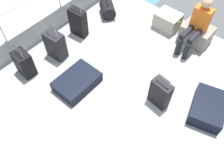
{
  "coord_description": "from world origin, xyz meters",
  "views": [
    {
      "loc": [
        1.53,
        -1.91,
        3.72
      ],
      "look_at": [
        -0.08,
        -0.03,
        0.25
      ],
      "focal_mm": 38.57,
      "sensor_mm": 36.0,
      "label": 1
    }
  ],
  "objects_px": {
    "suitcase_5": "(78,23)",
    "duffel_bag": "(108,9)",
    "suitcase_2": "(77,82)",
    "suitcase_6": "(24,63)",
    "cargo_crate_1": "(196,34)",
    "suitcase_8": "(55,45)",
    "suitcase_3": "(160,93)",
    "cargo_crate_0": "(167,21)",
    "passenger_seated": "(197,25)",
    "suitcase_4": "(208,108)"
  },
  "relations": [
    {
      "from": "cargo_crate_0",
      "to": "suitcase_5",
      "type": "relative_size",
      "value": 0.77
    },
    {
      "from": "suitcase_8",
      "to": "cargo_crate_0",
      "type": "bearing_deg",
      "value": 60.92
    },
    {
      "from": "duffel_bag",
      "to": "suitcase_3",
      "type": "bearing_deg",
      "value": -28.41
    },
    {
      "from": "suitcase_2",
      "to": "suitcase_6",
      "type": "distance_m",
      "value": 1.07
    },
    {
      "from": "cargo_crate_0",
      "to": "suitcase_6",
      "type": "height_order",
      "value": "suitcase_6"
    },
    {
      "from": "passenger_seated",
      "to": "duffel_bag",
      "type": "distance_m",
      "value": 2.08
    },
    {
      "from": "suitcase_2",
      "to": "suitcase_8",
      "type": "bearing_deg",
      "value": 162.41
    },
    {
      "from": "suitcase_3",
      "to": "duffel_bag",
      "type": "height_order",
      "value": "suitcase_3"
    },
    {
      "from": "duffel_bag",
      "to": "suitcase_2",
      "type": "bearing_deg",
      "value": -64.12
    },
    {
      "from": "suitcase_3",
      "to": "suitcase_6",
      "type": "xyz_separation_m",
      "value": [
        -2.33,
        -1.1,
        -0.02
      ]
    },
    {
      "from": "cargo_crate_1",
      "to": "duffel_bag",
      "type": "xyz_separation_m",
      "value": [
        -2.01,
        -0.55,
        -0.04
      ]
    },
    {
      "from": "suitcase_3",
      "to": "suitcase_6",
      "type": "bearing_deg",
      "value": -154.8
    },
    {
      "from": "cargo_crate_0",
      "to": "suitcase_3",
      "type": "distance_m",
      "value": 2.04
    },
    {
      "from": "passenger_seated",
      "to": "suitcase_6",
      "type": "bearing_deg",
      "value": -127.15
    },
    {
      "from": "cargo_crate_1",
      "to": "suitcase_3",
      "type": "bearing_deg",
      "value": -80.92
    },
    {
      "from": "suitcase_4",
      "to": "suitcase_8",
      "type": "distance_m",
      "value": 3.07
    },
    {
      "from": "cargo_crate_0",
      "to": "suitcase_6",
      "type": "distance_m",
      "value": 3.18
    },
    {
      "from": "passenger_seated",
      "to": "suitcase_4",
      "type": "xyz_separation_m",
      "value": [
        1.04,
        -1.22,
        -0.45
      ]
    },
    {
      "from": "suitcase_3",
      "to": "duffel_bag",
      "type": "bearing_deg",
      "value": 151.59
    },
    {
      "from": "suitcase_5",
      "to": "duffel_bag",
      "type": "bearing_deg",
      "value": 87.03
    },
    {
      "from": "cargo_crate_0",
      "to": "cargo_crate_1",
      "type": "relative_size",
      "value": 0.87
    },
    {
      "from": "cargo_crate_0",
      "to": "suitcase_5",
      "type": "distance_m",
      "value": 1.97
    },
    {
      "from": "suitcase_5",
      "to": "suitcase_6",
      "type": "xyz_separation_m",
      "value": [
        0.01,
        -1.44,
        -0.05
      ]
    },
    {
      "from": "suitcase_5",
      "to": "suitcase_6",
      "type": "bearing_deg",
      "value": -89.76
    },
    {
      "from": "cargo_crate_1",
      "to": "suitcase_3",
      "type": "xyz_separation_m",
      "value": [
        0.29,
        -1.79,
        0.08
      ]
    },
    {
      "from": "suitcase_2",
      "to": "cargo_crate_0",
      "type": "bearing_deg",
      "value": 81.48
    },
    {
      "from": "suitcase_2",
      "to": "suitcase_4",
      "type": "height_order",
      "value": "suitcase_4"
    },
    {
      "from": "suitcase_4",
      "to": "cargo_crate_0",
      "type": "bearing_deg",
      "value": 141.25
    },
    {
      "from": "passenger_seated",
      "to": "suitcase_3",
      "type": "bearing_deg",
      "value": -79.9
    },
    {
      "from": "cargo_crate_0",
      "to": "passenger_seated",
      "type": "distance_m",
      "value": 0.83
    },
    {
      "from": "suitcase_3",
      "to": "suitcase_5",
      "type": "xyz_separation_m",
      "value": [
        -2.34,
        0.35,
        0.03
      ]
    },
    {
      "from": "suitcase_4",
      "to": "suitcase_5",
      "type": "relative_size",
      "value": 1.2
    },
    {
      "from": "suitcase_2",
      "to": "suitcase_5",
      "type": "relative_size",
      "value": 1.12
    },
    {
      "from": "duffel_bag",
      "to": "suitcase_4",
      "type": "bearing_deg",
      "value": -15.67
    },
    {
      "from": "suitcase_8",
      "to": "suitcase_6",
      "type": "bearing_deg",
      "value": -99.96
    },
    {
      "from": "suitcase_4",
      "to": "cargo_crate_1",
      "type": "bearing_deg",
      "value": 126.51
    },
    {
      "from": "suitcase_2",
      "to": "duffel_bag",
      "type": "relative_size",
      "value": 1.47
    },
    {
      "from": "suitcase_6",
      "to": "cargo_crate_0",
      "type": "bearing_deg",
      "value": 65.04
    },
    {
      "from": "suitcase_6",
      "to": "duffel_bag",
      "type": "relative_size",
      "value": 1.23
    },
    {
      "from": "cargo_crate_1",
      "to": "suitcase_8",
      "type": "height_order",
      "value": "suitcase_8"
    },
    {
      "from": "suitcase_3",
      "to": "suitcase_6",
      "type": "distance_m",
      "value": 2.58
    },
    {
      "from": "suitcase_8",
      "to": "duffel_bag",
      "type": "distance_m",
      "value": 1.66
    },
    {
      "from": "cargo_crate_1",
      "to": "suitcase_5",
      "type": "bearing_deg",
      "value": -144.91
    },
    {
      "from": "cargo_crate_0",
      "to": "suitcase_5",
      "type": "xyz_separation_m",
      "value": [
        -1.35,
        -1.44,
        0.12
      ]
    },
    {
      "from": "cargo_crate_1",
      "to": "suitcase_6",
      "type": "distance_m",
      "value": 3.54
    },
    {
      "from": "suitcase_4",
      "to": "suitcase_5",
      "type": "xyz_separation_m",
      "value": [
        -3.09,
        -0.04,
        0.18
      ]
    },
    {
      "from": "passenger_seated",
      "to": "suitcase_2",
      "type": "distance_m",
      "value": 2.57
    },
    {
      "from": "suitcase_2",
      "to": "duffel_bag",
      "type": "height_order",
      "value": "duffel_bag"
    },
    {
      "from": "cargo_crate_1",
      "to": "suitcase_8",
      "type": "xyz_separation_m",
      "value": [
        -1.93,
        -2.2,
        0.09
      ]
    },
    {
      "from": "duffel_bag",
      "to": "cargo_crate_1",
      "type": "bearing_deg",
      "value": 15.31
    }
  ]
}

